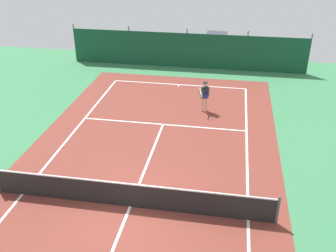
{
  "coord_description": "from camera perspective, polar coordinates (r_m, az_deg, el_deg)",
  "views": [
    {
      "loc": [
        3.14,
        -10.27,
        8.81
      ],
      "look_at": [
        0.56,
        4.6,
        0.9
      ],
      "focal_mm": 40.88,
      "sensor_mm": 36.0,
      "label": 1
    }
  ],
  "objects": [
    {
      "name": "tennis_net",
      "position": [
        13.57,
        -5.75,
        -10.2
      ],
      "size": [
        10.12,
        0.1,
        1.1
      ],
      "color": "black",
      "rests_on": "ground"
    },
    {
      "name": "tennis_ball_midcourt",
      "position": [
        20.22,
        10.45,
        1.44
      ],
      "size": [
        0.07,
        0.07,
        0.07
      ],
      "primitive_type": "sphere",
      "color": "#CCDB33",
      "rests_on": "ground"
    },
    {
      "name": "parked_car",
      "position": [
        29.77,
        7.15,
        11.91
      ],
      "size": [
        2.13,
        4.26,
        1.68
      ],
      "rotation": [
        0.0,
        0.0,
        -0.04
      ],
      "color": "maroon",
      "rests_on": "ground"
    },
    {
      "name": "ground_plane",
      "position": [
        13.89,
        -5.65,
        -11.86
      ],
      "size": [
        36.0,
        36.0,
        0.0
      ],
      "primitive_type": "plane",
      "color": "#387A4C"
    },
    {
      "name": "back_fence",
      "position": [
        27.49,
        2.88,
        10.38
      ],
      "size": [
        16.3,
        0.98,
        2.7
      ],
      "color": "#14472D",
      "rests_on": "ground"
    },
    {
      "name": "tennis_player",
      "position": [
        20.25,
        5.49,
        4.72
      ],
      "size": [
        0.58,
        0.82,
        1.64
      ],
      "rotation": [
        0.0,
        0.0,
        3.42
      ],
      "color": "#D8AD8C",
      "rests_on": "ground"
    },
    {
      "name": "tennis_ball_by_sideline",
      "position": [
        20.34,
        -11.73,
        1.47
      ],
      "size": [
        0.07,
        0.07,
        0.07
      ],
      "primitive_type": "sphere",
      "color": "#CCDB33",
      "rests_on": "ground"
    },
    {
      "name": "tennis_ball_near_player",
      "position": [
        22.83,
        11.07,
        4.51
      ],
      "size": [
        0.07,
        0.07,
        0.07
      ],
      "primitive_type": "sphere",
      "color": "#CCDB33",
      "rests_on": "ground"
    },
    {
      "name": "court_surface",
      "position": [
        13.89,
        -5.65,
        -11.85
      ],
      "size": [
        11.02,
        26.6,
        0.01
      ],
      "color": "brown",
      "rests_on": "ground"
    }
  ]
}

